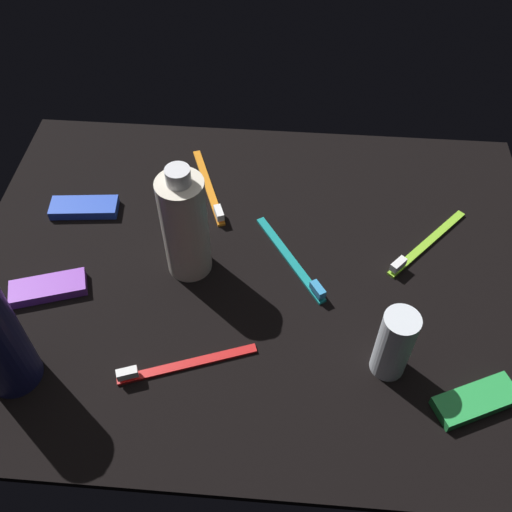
# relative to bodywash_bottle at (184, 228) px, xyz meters

# --- Properties ---
(ground_plane) EXTENTS (0.84, 0.64, 0.01)m
(ground_plane) POSITION_rel_bodywash_bottle_xyz_m (-0.10, -0.00, -0.09)
(ground_plane) COLOR black
(bodywash_bottle) EXTENTS (0.06, 0.06, 0.19)m
(bodywash_bottle) POSITION_rel_bodywash_bottle_xyz_m (0.00, 0.00, 0.00)
(bodywash_bottle) COLOR silver
(bodywash_bottle) RESTS_ON ground_plane
(deodorant_stick) EXTENTS (0.04, 0.04, 0.11)m
(deodorant_stick) POSITION_rel_bodywash_bottle_xyz_m (-0.27, 0.14, -0.03)
(deodorant_stick) COLOR silver
(deodorant_stick) RESTS_ON ground_plane
(toothbrush_teal) EXTENTS (0.11, 0.16, 0.02)m
(toothbrush_teal) POSITION_rel_bodywash_bottle_xyz_m (-0.15, -0.02, -0.08)
(toothbrush_teal) COLOR teal
(toothbrush_teal) RESTS_ON ground_plane
(toothbrush_lime) EXTENTS (0.13, 0.14, 0.02)m
(toothbrush_lime) POSITION_rel_bodywash_bottle_xyz_m (-0.34, -0.06, -0.08)
(toothbrush_lime) COLOR #8CD133
(toothbrush_lime) RESTS_ON ground_plane
(toothbrush_orange) EXTENTS (0.07, 0.17, 0.02)m
(toothbrush_orange) POSITION_rel_bodywash_bottle_xyz_m (-0.01, -0.16, -0.08)
(toothbrush_orange) COLOR orange
(toothbrush_orange) RESTS_ON ground_plane
(toothbrush_red) EXTENTS (0.17, 0.07, 0.02)m
(toothbrush_red) POSITION_rel_bodywash_bottle_xyz_m (-0.01, 0.16, -0.08)
(toothbrush_red) COLOR red
(toothbrush_red) RESTS_ON ground_plane
(snack_bar_green) EXTENTS (0.11, 0.08, 0.01)m
(snack_bar_green) POSITION_rel_bodywash_bottle_xyz_m (-0.38, 0.18, -0.08)
(snack_bar_green) COLOR green
(snack_bar_green) RESTS_ON ground_plane
(snack_bar_blue) EXTENTS (0.11, 0.05, 0.01)m
(snack_bar_blue) POSITION_rel_bodywash_bottle_xyz_m (0.18, -0.10, -0.08)
(snack_bar_blue) COLOR blue
(snack_bar_blue) RESTS_ON ground_plane
(snack_bar_purple) EXTENTS (0.11, 0.07, 0.01)m
(snack_bar_purple) POSITION_rel_bodywash_bottle_xyz_m (0.19, 0.06, -0.08)
(snack_bar_purple) COLOR purple
(snack_bar_purple) RESTS_ON ground_plane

